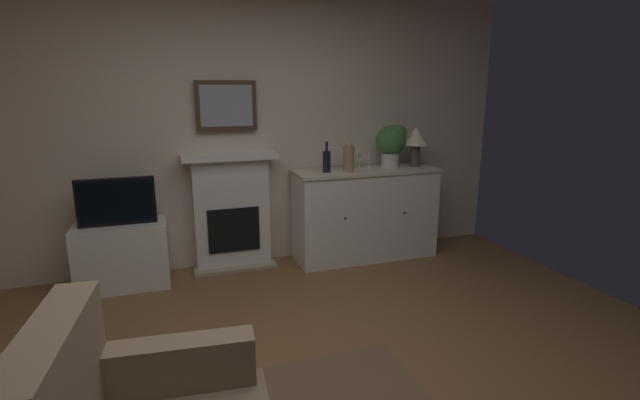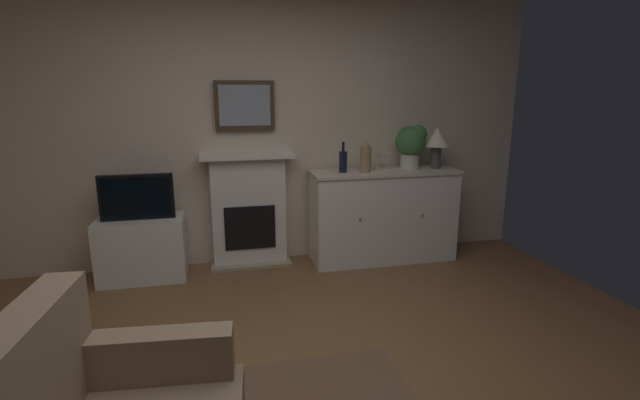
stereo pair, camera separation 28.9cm
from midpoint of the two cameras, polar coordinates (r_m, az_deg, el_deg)
name	(u,v)px [view 2 (the right image)]	position (r m, az deg, el deg)	size (l,w,h in m)	color
wall_rear	(260,126)	(4.49, -5.62, 9.07)	(5.46, 0.06, 2.67)	beige
fireplace_unit	(249,209)	(4.48, -6.97, -1.19)	(0.87, 0.30, 1.10)	white
framed_picture	(245,105)	(4.38, -7.41, 11.51)	(0.55, 0.04, 0.45)	#473323
sideboard_cabinet	(383,215)	(4.65, 9.55, -1.89)	(1.45, 0.49, 0.91)	white
table_lamp	(437,140)	(4.75, 15.96, 7.11)	(0.26, 0.26, 0.40)	#4C4742
wine_bottle	(343,161)	(4.37, 4.77, 4.79)	(0.08, 0.08, 0.29)	black
wine_glass_left	(378,158)	(4.51, 8.98, 5.13)	(0.07, 0.07, 0.16)	silver
wine_glass_center	(387,157)	(4.58, 10.14, 5.20)	(0.07, 0.07, 0.16)	silver
vase_decorative	(366,157)	(4.41, 7.53, 5.22)	(0.11, 0.11, 0.28)	#9E7F5B
tv_cabinet	(142,249)	(4.41, -19.39, -5.73)	(0.75, 0.42, 0.56)	white
tv_set	(137,197)	(4.26, -19.93, 0.32)	(0.62, 0.07, 0.40)	black
potted_plant_small	(412,143)	(4.68, 13.02, 6.91)	(0.30, 0.30, 0.43)	beige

